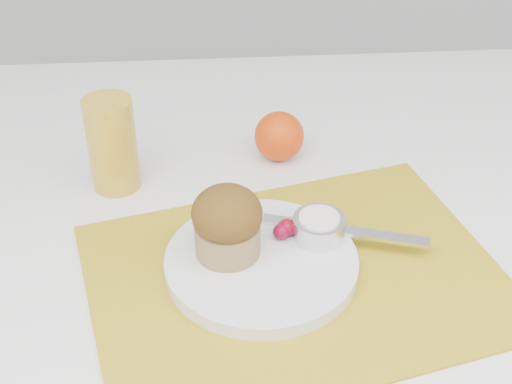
{
  "coord_description": "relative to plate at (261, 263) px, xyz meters",
  "views": [
    {
      "loc": [
        -0.03,
        -0.67,
        1.28
      ],
      "look_at": [
        0.02,
        -0.01,
        0.8
      ],
      "focal_mm": 50.0,
      "sensor_mm": 36.0,
      "label": 1
    }
  ],
  "objects": [
    {
      "name": "placemat",
      "position": [
        0.04,
        -0.01,
        -0.01
      ],
      "size": [
        0.5,
        0.42,
        0.0
      ],
      "primitive_type": "cube",
      "rotation": [
        0.0,
        0.0,
        0.24
      ],
      "color": "#BA9919",
      "rests_on": "table"
    },
    {
      "name": "muffin",
      "position": [
        -0.04,
        0.01,
        0.05
      ],
      "size": [
        0.08,
        0.08,
        0.08
      ],
      "color": "#A4814F",
      "rests_on": "plate"
    },
    {
      "name": "raspberry_near",
      "position": [
        0.03,
        0.04,
        0.02
      ],
      "size": [
        0.02,
        0.02,
        0.02
      ],
      "primitive_type": "ellipsoid",
      "color": "#5F0210",
      "rests_on": "plate"
    },
    {
      "name": "plate",
      "position": [
        0.0,
        0.0,
        0.0
      ],
      "size": [
        0.24,
        0.24,
        0.02
      ],
      "primitive_type": "cylinder",
      "rotation": [
        0.0,
        0.0,
        -0.17
      ],
      "color": "white",
      "rests_on": "placemat"
    },
    {
      "name": "butter_knife",
      "position": [
        0.1,
        0.04,
        0.01
      ],
      "size": [
        0.18,
        0.07,
        0.0
      ],
      "primitive_type": "cube",
      "rotation": [
        0.0,
        0.0,
        -0.31
      ],
      "color": "silver",
      "rests_on": "plate"
    },
    {
      "name": "cream",
      "position": [
        0.07,
        0.03,
        0.03
      ],
      "size": [
        0.06,
        0.06,
        0.01
      ],
      "primitive_type": "cylinder",
      "rotation": [
        0.0,
        0.0,
        0.32
      ],
      "color": "white",
      "rests_on": "ramekin"
    },
    {
      "name": "raspberry_far",
      "position": [
        0.02,
        0.03,
        0.02
      ],
      "size": [
        0.02,
        0.02,
        0.02
      ],
      "primitive_type": "ellipsoid",
      "color": "#5B0219",
      "rests_on": "plate"
    },
    {
      "name": "ramekin",
      "position": [
        0.07,
        0.03,
        0.02
      ],
      "size": [
        0.08,
        0.08,
        0.03
      ],
      "primitive_type": "cylinder",
      "rotation": [
        0.0,
        0.0,
        -0.34
      ],
      "color": "silver",
      "rests_on": "plate"
    },
    {
      "name": "orange",
      "position": [
        0.04,
        0.23,
        0.02
      ],
      "size": [
        0.07,
        0.07,
        0.07
      ],
      "primitive_type": "sphere",
      "color": "#E34308",
      "rests_on": "table"
    },
    {
      "name": "juice_glass",
      "position": [
        -0.17,
        0.18,
        0.05
      ],
      "size": [
        0.08,
        0.08,
        0.12
      ],
      "primitive_type": "cylinder",
      "rotation": [
        0.0,
        0.0,
        0.37
      ],
      "color": "gold",
      "rests_on": "table"
    }
  ]
}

